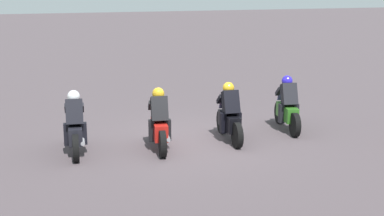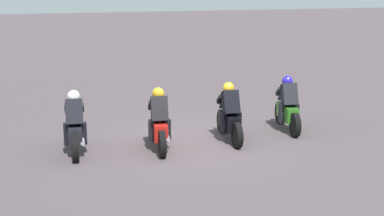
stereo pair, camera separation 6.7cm
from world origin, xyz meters
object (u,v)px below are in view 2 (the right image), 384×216
rider_lane_d (75,127)px  rider_lane_b (229,117)px  rider_lane_a (288,108)px  rider_lane_c (159,124)px

rider_lane_d → rider_lane_b: bearing=-86.4°
rider_lane_a → rider_lane_b: 1.95m
rider_lane_a → rider_lane_d: size_ratio=0.99×
rider_lane_a → rider_lane_d: bearing=103.1°
rider_lane_b → rider_lane_a: bearing=-71.5°
rider_lane_a → rider_lane_c: same height
rider_lane_b → rider_lane_c: size_ratio=1.00×
rider_lane_b → rider_lane_c: bearing=100.0°
rider_lane_b → rider_lane_d: bearing=93.2°
rider_lane_a → rider_lane_b: bearing=113.3°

